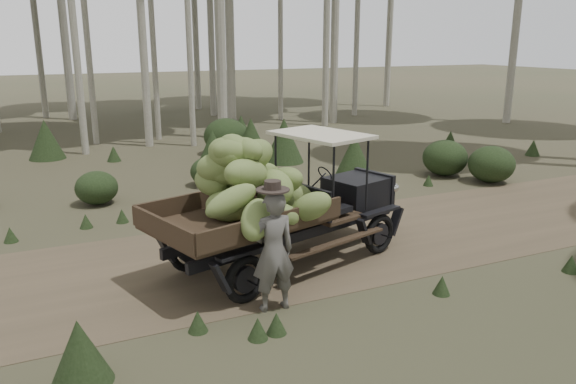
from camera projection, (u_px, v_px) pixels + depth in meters
name	position (u px, v px, depth m)	size (l,w,h in m)	color
ground	(326.00, 245.00, 10.59)	(120.00, 120.00, 0.00)	#473D2B
dirt_track	(326.00, 245.00, 10.59)	(70.00, 4.00, 0.01)	brown
banana_truck	(267.00, 189.00, 9.08)	(4.99, 3.10, 2.36)	black
farmer	(273.00, 250.00, 7.85)	(0.64, 0.47, 1.90)	#56544F
undergrowth	(278.00, 214.00, 10.52)	(23.55, 24.60, 1.39)	#233319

